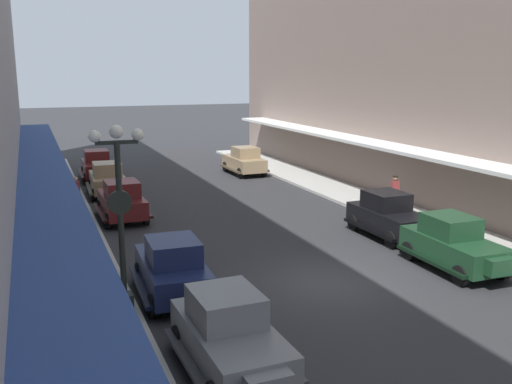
% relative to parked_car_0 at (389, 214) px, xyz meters
% --- Properties ---
extents(ground_plane, '(200.00, 200.00, 0.00)m').
position_rel_parked_car_0_xyz_m(ground_plane, '(-4.89, -3.63, -0.94)').
color(ground_plane, '#2D2D30').
extents(sidewalk_left, '(3.00, 60.00, 0.15)m').
position_rel_parked_car_0_xyz_m(sidewalk_left, '(-12.39, -3.63, -0.87)').
color(sidewalk_left, '#B7B5AD').
rests_on(sidewalk_left, ground).
extents(sidewalk_right, '(3.00, 60.00, 0.15)m').
position_rel_parked_car_0_xyz_m(sidewalk_right, '(2.61, -3.63, -0.87)').
color(sidewalk_right, '#B7B5AD').
rests_on(sidewalk_right, ground).
extents(parked_car_0, '(2.14, 4.26, 1.84)m').
position_rel_parked_car_0_xyz_m(parked_car_0, '(0.00, 0.00, 0.00)').
color(parked_car_0, black).
rests_on(parked_car_0, ground).
extents(parked_car_1, '(2.22, 4.29, 1.84)m').
position_rel_parked_car_0_xyz_m(parked_car_1, '(-0.23, -4.11, 0.00)').
color(parked_car_1, '#193D23').
rests_on(parked_car_1, ground).
extents(parked_car_2, '(2.21, 4.28, 1.84)m').
position_rel_parked_car_0_xyz_m(parked_car_2, '(-0.34, 15.82, 0.00)').
color(parked_car_2, '#997F5B').
rests_on(parked_car_2, ground).
extents(parked_car_3, '(2.29, 4.31, 1.84)m').
position_rel_parked_car_0_xyz_m(parked_car_3, '(-9.71, -2.92, 0.00)').
color(parked_car_3, '#19234C').
rests_on(parked_car_3, ground).
extents(parked_car_4, '(2.17, 4.27, 1.84)m').
position_rel_parked_car_0_xyz_m(parked_car_4, '(-9.70, 6.84, 0.00)').
color(parked_car_4, '#591919').
rests_on(parked_car_4, ground).
extents(parked_car_5, '(2.21, 4.28, 1.84)m').
position_rel_parked_car_0_xyz_m(parked_car_5, '(-9.59, -7.74, 0.00)').
color(parked_car_5, slate).
rests_on(parked_car_5, ground).
extents(parked_car_6, '(2.26, 4.30, 1.84)m').
position_rel_parked_car_0_xyz_m(parked_car_6, '(-9.60, 12.51, 0.00)').
color(parked_car_6, '#997F5B').
rests_on(parked_car_6, ground).
extents(parked_car_7, '(2.25, 4.30, 1.84)m').
position_rel_parked_car_0_xyz_m(parked_car_7, '(-9.57, 17.50, 0.00)').
color(parked_car_7, '#591919').
rests_on(parked_car_7, ground).
extents(lamp_post_with_clock, '(1.42, 0.44, 5.16)m').
position_rel_parked_car_0_xyz_m(lamp_post_with_clock, '(-11.29, -3.84, 2.04)').
color(lamp_post_with_clock, black).
rests_on(lamp_post_with_clock, sidewalk_left).
extents(fire_hydrant, '(0.24, 0.24, 0.82)m').
position_rel_parked_car_0_xyz_m(fire_hydrant, '(1.46, 4.00, -0.38)').
color(fire_hydrant, '#B21E19').
rests_on(fire_hydrant, sidewalk_right).
extents(pedestrian_0, '(0.36, 0.28, 1.67)m').
position_rel_parked_car_0_xyz_m(pedestrian_0, '(2.64, 3.32, 0.07)').
color(pedestrian_0, slate).
rests_on(pedestrian_0, sidewalk_right).
extents(pedestrian_1, '(0.36, 0.24, 1.64)m').
position_rel_parked_car_0_xyz_m(pedestrian_1, '(-12.94, 8.25, 0.05)').
color(pedestrian_1, '#4C4238').
rests_on(pedestrian_1, sidewalk_left).
extents(pedestrian_2, '(0.36, 0.24, 1.64)m').
position_rel_parked_car_0_xyz_m(pedestrian_2, '(-11.53, 8.87, 0.05)').
color(pedestrian_2, slate).
rests_on(pedestrian_2, sidewalk_left).
extents(pedestrian_3, '(0.36, 0.28, 1.67)m').
position_rel_parked_car_0_xyz_m(pedestrian_3, '(-12.73, 6.08, 0.07)').
color(pedestrian_3, '#2D2D33').
rests_on(pedestrian_3, sidewalk_left).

